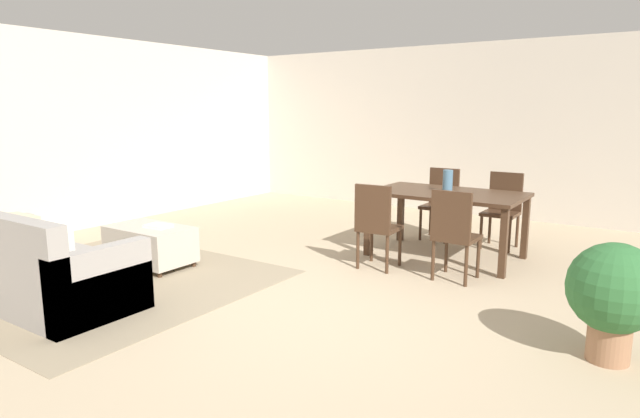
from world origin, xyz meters
TOP-DOWN VIEW (x-y plane):
  - ground_plane at (0.00, 0.00)m, footprint 10.80×10.80m
  - wall_back at (0.00, 5.00)m, footprint 9.00×0.12m
  - wall_left at (-4.50, 0.50)m, footprint 0.12×11.00m
  - area_rug at (-2.13, -0.51)m, footprint 3.00×2.80m
  - couch at (-2.10, -1.19)m, footprint 1.98×0.89m
  - ottoman_table at (-2.16, 0.12)m, footprint 0.93×0.56m
  - dining_table at (0.36, 2.26)m, footprint 1.68×0.99m
  - dining_chair_near_left at (-0.07, 1.38)m, footprint 0.42×0.42m
  - dining_chair_near_right at (0.76, 1.44)m, footprint 0.41×0.41m
  - dining_chair_far_left at (-0.04, 3.11)m, footprint 0.41×0.41m
  - dining_chair_far_right at (0.77, 3.10)m, footprint 0.40×0.40m
  - vase_centerpiece at (0.35, 2.29)m, footprint 0.11×0.11m
  - book_on_ottoman at (-2.05, 0.15)m, footprint 0.28×0.23m
  - potted_plant at (2.27, 0.37)m, footprint 0.61×0.61m

SIDE VIEW (x-z plane):
  - ground_plane at x=0.00m, z-range 0.00..0.00m
  - area_rug at x=-2.13m, z-range 0.00..0.01m
  - ottoman_table at x=-2.16m, z-range 0.03..0.47m
  - couch at x=-2.10m, z-range -0.14..0.72m
  - book_on_ottoman at x=-2.05m, z-range 0.44..0.47m
  - potted_plant at x=2.27m, z-range 0.08..0.90m
  - dining_chair_near_left at x=-0.07m, z-range 0.06..0.98m
  - dining_chair_near_right at x=0.76m, z-range 0.06..0.98m
  - dining_chair_far_left at x=-0.04m, z-range 0.06..0.98m
  - dining_chair_far_right at x=0.77m, z-range 0.06..0.98m
  - dining_table at x=0.36m, z-range 0.29..1.05m
  - vase_centerpiece at x=0.35m, z-range 0.76..1.01m
  - wall_back at x=0.00m, z-range 0.00..2.70m
  - wall_left at x=-4.50m, z-range 0.00..2.70m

